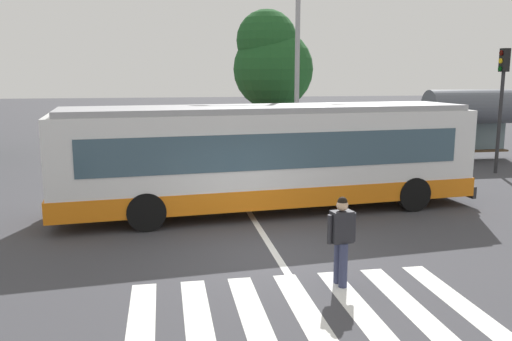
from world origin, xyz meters
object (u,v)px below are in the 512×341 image
object	(u,v)px
city_transit_bus	(269,157)
parked_car_black	(283,135)
bus_stop_shelter	(474,108)
parked_car_red	(230,137)
traffic_light_far_corner	(502,91)
background_tree_right	(271,61)
pedestrian_crossing_street	(341,236)
parked_car_silver	(123,139)
parked_car_charcoal	(173,138)
twin_arm_street_lamp	(298,33)
parked_car_white	(331,134)

from	to	relation	value
city_transit_bus	parked_car_black	xyz separation A→B (m)	(3.20, 12.14, -0.82)
bus_stop_shelter	parked_car_black	bearing A→B (deg)	147.72
parked_car_red	parked_car_black	distance (m)	2.88
city_transit_bus	traffic_light_far_corner	xyz separation A→B (m)	(10.20, 4.25, 1.70)
background_tree_right	pedestrian_crossing_street	bearing A→B (deg)	-97.86
city_transit_bus	parked_car_red	world-z (taller)	city_transit_bus
parked_car_silver	background_tree_right	bearing A→B (deg)	18.33
parked_car_charcoal	twin_arm_street_lamp	bearing A→B (deg)	-44.36
parked_car_silver	bus_stop_shelter	bearing A→B (deg)	-16.88
parked_car_silver	traffic_light_far_corner	xyz separation A→B (m)	(15.19, -7.83, 2.53)
bus_stop_shelter	pedestrian_crossing_street	bearing A→B (deg)	-129.51
city_transit_bus	twin_arm_street_lamp	world-z (taller)	twin_arm_street_lamp
traffic_light_far_corner	bus_stop_shelter	xyz separation A→B (m)	(0.75, 2.99, -0.88)
parked_car_black	bus_stop_shelter	bearing A→B (deg)	-32.28
parked_car_red	twin_arm_street_lamp	bearing A→B (deg)	-64.93
parked_car_black	background_tree_right	distance (m)	4.68
traffic_light_far_corner	twin_arm_street_lamp	world-z (taller)	twin_arm_street_lamp
parked_car_black	city_transit_bus	bearing A→B (deg)	-104.75
parked_car_charcoal	bus_stop_shelter	bearing A→B (deg)	-19.35
traffic_light_far_corner	bus_stop_shelter	size ratio (longest dim) A/B	1.09
parked_car_white	twin_arm_street_lamp	xyz separation A→B (m)	(-3.27, -5.35, 4.83)
parked_car_red	parked_car_charcoal	bearing A→B (deg)	177.24
pedestrian_crossing_street	twin_arm_street_lamp	xyz separation A→B (m)	(2.35, 12.74, 4.63)
traffic_light_far_corner	city_transit_bus	bearing A→B (deg)	-157.38
bus_stop_shelter	twin_arm_street_lamp	bearing A→B (deg)	-178.30
parked_car_white	bus_stop_shelter	bearing A→B (deg)	-45.05
parked_car_charcoal	bus_stop_shelter	xyz separation A→B (m)	(13.44, -4.72, 1.65)
city_transit_bus	parked_car_silver	distance (m)	13.09
background_tree_right	bus_stop_shelter	bearing A→B (deg)	-43.61
parked_car_charcoal	traffic_light_far_corner	bearing A→B (deg)	-31.28
parked_car_red	twin_arm_street_lamp	size ratio (longest dim) A/B	0.51
city_transit_bus	traffic_light_far_corner	size ratio (longest dim) A/B	2.51
parked_car_white	bus_stop_shelter	xyz separation A→B (m)	(5.09, -5.10, 1.65)
parked_car_charcoal	background_tree_right	distance (m)	7.33
twin_arm_street_lamp	city_transit_bus	bearing A→B (deg)	-110.32
parked_car_silver	parked_car_red	world-z (taller)	same
bus_stop_shelter	traffic_light_far_corner	bearing A→B (deg)	-104.04
parked_car_white	parked_car_silver	bearing A→B (deg)	-178.61
parked_car_silver	parked_car_white	distance (m)	10.85
parked_car_black	twin_arm_street_lamp	world-z (taller)	twin_arm_street_lamp
parked_car_silver	parked_car_black	size ratio (longest dim) A/B	1.00
parked_car_silver	background_tree_right	size ratio (longest dim) A/B	0.61
parked_car_silver	parked_car_black	xyz separation A→B (m)	(8.19, 0.06, 0.00)
pedestrian_crossing_street	parked_car_white	xyz separation A→B (m)	(5.62, 18.09, -0.20)
parked_car_white	background_tree_right	size ratio (longest dim) A/B	0.61
parked_car_red	bus_stop_shelter	size ratio (longest dim) A/B	1.01
city_transit_bus	twin_arm_street_lamp	size ratio (longest dim) A/B	1.37
parked_car_charcoal	traffic_light_far_corner	distance (m)	15.06
city_transit_bus	parked_car_silver	world-z (taller)	city_transit_bus
city_transit_bus	bus_stop_shelter	size ratio (longest dim) A/B	2.73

